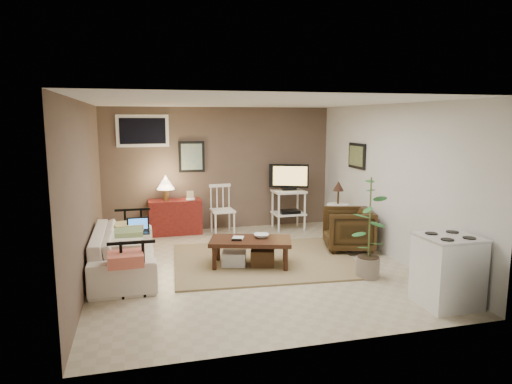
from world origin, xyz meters
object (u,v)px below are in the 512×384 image
object	(u,v)px
coffee_table	(250,250)
armchair	(348,227)
side_table	(338,203)
stove	(448,271)
potted_plant	(370,224)
red_console	(174,214)
spindle_chair	(222,211)
sofa	(124,243)
tv_stand	(289,195)

from	to	relation	value
coffee_table	armchair	bearing A→B (deg)	13.77
side_table	stove	bearing A→B (deg)	-91.05
side_table	potted_plant	world-z (taller)	potted_plant
red_console	spindle_chair	world-z (taller)	red_console
spindle_chair	stove	size ratio (longest dim) A/B	1.10
sofa	potted_plant	bearing A→B (deg)	-108.47
red_console	potted_plant	size ratio (longest dim) A/B	0.80
coffee_table	tv_stand	world-z (taller)	tv_stand
spindle_chair	stove	world-z (taller)	spindle_chair
spindle_chair	potted_plant	distance (m)	3.34
coffee_table	red_console	world-z (taller)	red_console
sofa	spindle_chair	xyz separation A→B (m)	(1.77, 1.88, 0.02)
sofa	red_console	bearing A→B (deg)	-23.08
side_table	spindle_chair	bearing A→B (deg)	155.12
sofa	armchair	size ratio (longest dim) A/B	2.76
red_console	stove	size ratio (longest dim) A/B	1.34
coffee_table	potted_plant	size ratio (longest dim) A/B	0.92
sofa	potted_plant	distance (m)	3.45
side_table	stove	size ratio (longest dim) A/B	1.25
sofa	red_console	size ratio (longest dim) A/B	1.89
coffee_table	potted_plant	world-z (taller)	potted_plant
spindle_chair	side_table	world-z (taller)	side_table
red_console	potted_plant	bearing A→B (deg)	-52.72
red_console	spindle_chair	xyz separation A→B (m)	(0.90, -0.17, 0.04)
coffee_table	red_console	size ratio (longest dim) A/B	1.15
spindle_chair	red_console	bearing A→B (deg)	169.49
tv_stand	stove	bearing A→B (deg)	-81.95
stove	spindle_chair	bearing A→B (deg)	115.20
sofa	red_console	xyz separation A→B (m)	(0.87, 2.05, -0.03)
sofa	stove	distance (m)	4.29
armchair	red_console	bearing A→B (deg)	-109.45
coffee_table	spindle_chair	bearing A→B (deg)	90.62
coffee_table	side_table	size ratio (longest dim) A/B	1.23
armchair	potted_plant	size ratio (longest dim) A/B	0.55
red_console	potted_plant	distance (m)	3.96
sofa	stove	bearing A→B (deg)	-120.72
side_table	potted_plant	xyz separation A→B (m)	(-0.48, -2.06, 0.10)
spindle_chair	tv_stand	distance (m)	1.36
armchair	potted_plant	xyz separation A→B (m)	(-0.32, -1.28, 0.37)
spindle_chair	side_table	size ratio (longest dim) A/B	0.88
potted_plant	red_console	bearing A→B (deg)	127.28
armchair	side_table	bearing A→B (deg)	-176.87
armchair	stove	world-z (taller)	stove
sofa	tv_stand	distance (m)	3.65
spindle_chair	side_table	bearing A→B (deg)	-24.88
red_console	stove	world-z (taller)	red_console
potted_plant	sofa	bearing A→B (deg)	161.53
spindle_chair	tv_stand	bearing A→B (deg)	0.17
tv_stand	potted_plant	xyz separation A→B (m)	(0.15, -2.97, 0.07)
side_table	potted_plant	bearing A→B (deg)	-103.19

